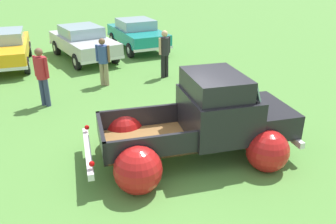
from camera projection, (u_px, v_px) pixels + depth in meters
ground_plane at (189, 156)px, 8.00m from camera, size 80.00×80.00×0.00m
vintage_pickup_truck at (206, 124)px, 7.78m from camera, size 4.99×3.81×1.96m
show_car_1 at (6, 47)px, 14.36m from camera, size 2.86×4.74×1.43m
show_car_2 at (83, 41)px, 15.33m from camera, size 1.93×4.42×1.43m
show_car_3 at (137, 33)px, 16.98m from camera, size 2.46×4.35×1.43m
spectator_0 at (42, 73)px, 10.30m from camera, size 0.47×0.50×1.79m
spectator_1 at (165, 51)px, 12.84m from camera, size 0.54×0.38×1.77m
spectator_2 at (103, 59)px, 12.02m from camera, size 0.48×0.48×1.68m
lane_cone_0 at (218, 90)px, 11.06m from camera, size 0.36×0.36×0.63m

